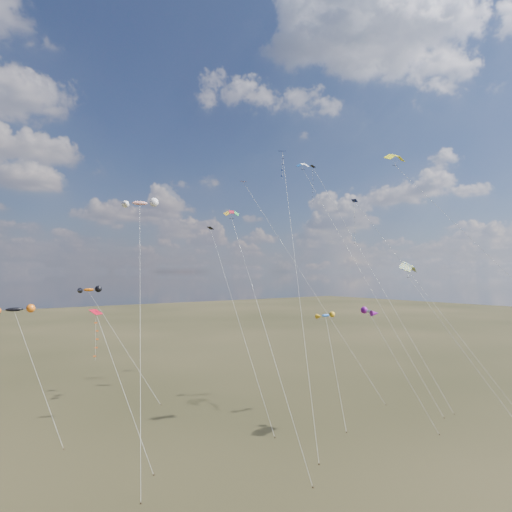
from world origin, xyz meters
TOP-DOWN VIEW (x-y plane):
  - ground at (0.00, 0.00)m, footprint 400.00×400.00m
  - diamond_black_high at (20.67, 27.49)m, footprint 4.75×28.95m
  - diamond_navy_tall at (5.35, 18.64)m, footprint 13.21×20.61m
  - diamond_black_mid at (-3.51, 19.37)m, footprint 3.02×17.70m
  - diamond_red_low at (-20.94, 15.24)m, footprint 3.00×9.25m
  - diamond_navy_right at (14.96, 13.26)m, footprint 6.85×19.87m
  - diamond_orange_center at (6.73, 19.97)m, footprint 10.33×18.20m
  - parafoil_yellow at (11.24, 4.73)m, footprint 10.90×25.85m
  - parafoil_blue_white at (12.71, 22.63)m, footprint 2.91×22.99m
  - parafoil_striped at (8.04, 0.94)m, footprint 7.37×11.33m
  - parafoil_tricolor at (-4.64, 16.54)m, footprint 6.09×20.08m
  - novelty_black_orange at (-26.15, 27.89)m, footprint 4.71×11.18m
  - novelty_orange_black at (-16.42, 33.46)m, footprint 8.29×9.40m
  - novelty_white_purple at (5.15, 3.94)m, footprint 4.70×7.12m
  - novelty_redwhite_stripe at (-14.03, 22.10)m, footprint 9.42×20.16m
  - novelty_blue_yellow at (5.85, 11.37)m, footprint 5.32×7.58m

SIDE VIEW (x-z plane):
  - ground at x=0.00m, z-range 0.00..0.00m
  - diamond_red_low at x=-20.94m, z-range 3.85..17.18m
  - novelty_blue_yellow at x=5.85m, z-range 5.52..17.49m
  - novelty_white_purple at x=5.15m, z-range 6.02..19.06m
  - novelty_black_orange at x=-26.15m, z-range 6.11..19.38m
  - novelty_orange_black at x=-16.42m, z-range 6.96..22.05m
  - diamond_black_mid at x=-3.51m, z-range 4.00..27.17m
  - parafoil_striped at x=8.04m, z-range 8.46..27.01m
  - diamond_orange_center at x=6.73m, z-range 5.03..35.49m
  - diamond_navy_right at x=14.96m, z-range 9.10..36.34m
  - parafoil_tricolor at x=-4.64m, z-range 11.57..36.25m
  - novelty_redwhite_stripe at x=-14.03m, z-range 12.14..37.85m
  - diamond_navy_tall at x=5.35m, z-range 12.26..46.60m
  - diamond_black_high at x=20.67m, z-range 12.54..48.40m
  - parafoil_yellow at x=11.24m, z-range 15.05..46.77m
  - parafoil_blue_white at x=12.71m, z-range 16.19..50.35m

